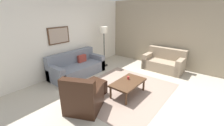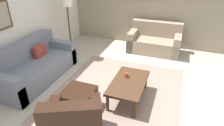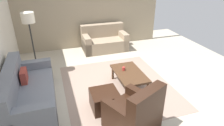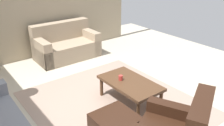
{
  "view_description": "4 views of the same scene",
  "coord_description": "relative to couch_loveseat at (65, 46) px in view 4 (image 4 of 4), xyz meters",
  "views": [
    {
      "loc": [
        -3.49,
        -2.33,
        2.38
      ],
      "look_at": [
        -0.22,
        0.26,
        0.9
      ],
      "focal_mm": 24.16,
      "sensor_mm": 36.0,
      "label": 1
    },
    {
      "loc": [
        -3.16,
        -1.02,
        2.49
      ],
      "look_at": [
        -0.31,
        0.03,
        0.86
      ],
      "focal_mm": 30.35,
      "sensor_mm": 36.0,
      "label": 2
    },
    {
      "loc": [
        -3.94,
        1.43,
        2.71
      ],
      "look_at": [
        -0.31,
        0.24,
        0.83
      ],
      "focal_mm": 31.43,
      "sensor_mm": 36.0,
      "label": 3
    },
    {
      "loc": [
        -2.8,
        2.2,
        2.37
      ],
      "look_at": [
        -0.03,
        0.06,
        0.81
      ],
      "focal_mm": 38.27,
      "sensor_mm": 36.0,
      "label": 4
    }
  ],
  "objects": [
    {
      "name": "ground_plane",
      "position": [
        -2.47,
        0.37,
        -0.3
      ],
      "size": [
        8.0,
        8.0,
        0.0
      ],
      "primitive_type": "plane",
      "color": "#B2A893"
    },
    {
      "name": "stone_feature_panel",
      "position": [
        0.53,
        0.37,
        1.1
      ],
      "size": [
        0.12,
        5.2,
        2.8
      ],
      "primitive_type": "cube",
      "color": "gray",
      "rests_on": "ground_plane"
    },
    {
      "name": "area_rug",
      "position": [
        -2.47,
        0.37,
        -0.29
      ],
      "size": [
        2.92,
        2.6,
        0.01
      ],
      "primitive_type": "cube",
      "color": "gray",
      "rests_on": "ground_plane"
    },
    {
      "name": "couch_loveseat",
      "position": [
        0.0,
        0.0,
        0.0
      ],
      "size": [
        0.85,
        1.54,
        0.88
      ],
      "color": "gray",
      "rests_on": "ground_plane"
    },
    {
      "name": "coffee_table",
      "position": [
        -2.59,
        0.11,
        0.06
      ],
      "size": [
        1.1,
        0.64,
        0.41
      ],
      "color": "#472D1C",
      "rests_on": "ground_plane"
    },
    {
      "name": "cup",
      "position": [
        -2.45,
        0.2,
        0.16
      ],
      "size": [
        0.07,
        0.07,
        0.09
      ],
      "primitive_type": "cylinder",
      "color": "#B2332D",
      "rests_on": "coffee_table"
    }
  ]
}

